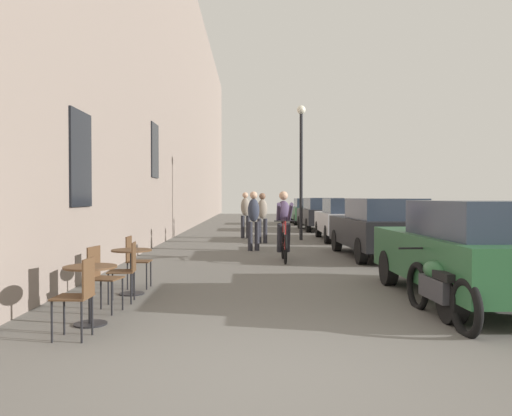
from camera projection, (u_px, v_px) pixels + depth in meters
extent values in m
plane|color=#5B5954|center=(268.00, 376.00, 4.47)|extent=(88.00, 88.00, 0.00)
cube|color=gray|center=(159.00, 63.00, 18.31)|extent=(0.50, 68.00, 12.73)
cube|color=black|center=(81.00, 159.00, 9.11)|extent=(0.04, 1.10, 1.70)
cube|color=black|center=(155.00, 151.00, 16.10)|extent=(0.04, 1.10, 1.70)
cylinder|color=black|center=(91.00, 324.00, 6.28)|extent=(0.40, 0.40, 0.02)
cylinder|color=black|center=(90.00, 296.00, 6.27)|extent=(0.05, 0.05, 0.67)
cylinder|color=#4C331E|center=(90.00, 267.00, 6.27)|extent=(0.64, 0.64, 0.02)
cylinder|color=black|center=(123.00, 294.00, 7.08)|extent=(0.02, 0.02, 0.45)
cylinder|color=black|center=(112.00, 298.00, 6.77)|extent=(0.02, 0.02, 0.45)
cylinder|color=black|center=(101.00, 293.00, 7.14)|extent=(0.02, 0.02, 0.45)
cylinder|color=black|center=(89.00, 298.00, 6.83)|extent=(0.02, 0.02, 0.45)
cube|color=#4C331E|center=(106.00, 278.00, 6.95)|extent=(0.45, 0.45, 0.02)
cube|color=#4C331E|center=(94.00, 262.00, 6.98)|extent=(0.09, 0.34, 0.42)
cylinder|color=black|center=(52.00, 322.00, 5.49)|extent=(0.02, 0.02, 0.45)
cylinder|color=black|center=(64.00, 315.00, 5.82)|extent=(0.02, 0.02, 0.45)
cylinder|color=black|center=(82.00, 322.00, 5.48)|extent=(0.02, 0.02, 0.45)
cylinder|color=black|center=(92.00, 315.00, 5.81)|extent=(0.02, 0.02, 0.45)
cube|color=#4C331E|center=(72.00, 297.00, 5.64)|extent=(0.40, 0.40, 0.02)
cube|color=#4C331E|center=(88.00, 277.00, 5.63)|extent=(0.03, 0.34, 0.42)
cylinder|color=black|center=(132.00, 294.00, 8.26)|extent=(0.40, 0.40, 0.02)
cylinder|color=black|center=(132.00, 272.00, 8.25)|extent=(0.05, 0.05, 0.67)
cylinder|color=#4C331E|center=(132.00, 250.00, 8.24)|extent=(0.64, 0.64, 0.02)
cylinder|color=black|center=(151.00, 274.00, 8.97)|extent=(0.02, 0.02, 0.45)
cylinder|color=black|center=(147.00, 276.00, 8.65)|extent=(0.02, 0.02, 0.45)
cylinder|color=black|center=(132.00, 273.00, 8.98)|extent=(0.02, 0.02, 0.45)
cylinder|color=black|center=(127.00, 276.00, 8.66)|extent=(0.02, 0.02, 0.45)
cube|color=#4C331E|center=(139.00, 261.00, 8.81)|extent=(0.39, 0.39, 0.02)
cube|color=#4C331E|center=(129.00, 248.00, 8.81)|extent=(0.03, 0.34, 0.42)
cylinder|color=black|center=(108.00, 289.00, 7.43)|extent=(0.02, 0.02, 0.45)
cylinder|color=black|center=(113.00, 286.00, 7.76)|extent=(0.02, 0.02, 0.45)
cylinder|color=black|center=(131.00, 289.00, 7.46)|extent=(0.02, 0.02, 0.45)
cylinder|color=black|center=(134.00, 285.00, 7.79)|extent=(0.02, 0.02, 0.45)
cube|color=#4C331E|center=(122.00, 271.00, 7.61)|extent=(0.41, 0.41, 0.02)
cube|color=#4C331E|center=(134.00, 256.00, 7.62)|extent=(0.05, 0.34, 0.42)
torus|color=black|center=(285.00, 250.00, 12.05)|extent=(0.05, 0.71, 0.71)
torus|color=black|center=(283.00, 245.00, 13.10)|extent=(0.05, 0.71, 0.71)
cylinder|color=maroon|center=(283.00, 235.00, 13.00)|extent=(0.04, 0.21, 0.58)
cylinder|color=maroon|center=(284.00, 222.00, 12.49)|extent=(0.04, 0.82, 0.14)
cylinder|color=maroon|center=(285.00, 235.00, 12.06)|extent=(0.04, 0.09, 0.67)
cylinder|color=maroon|center=(284.00, 246.00, 12.60)|extent=(0.04, 1.00, 0.12)
cylinder|color=black|center=(285.00, 221.00, 12.08)|extent=(0.52, 0.03, 0.03)
ellipsoid|color=black|center=(283.00, 222.00, 12.90)|extent=(0.12, 0.24, 0.06)
ellipsoid|color=#4C3D5B|center=(283.00, 211.00, 12.82)|extent=(0.34, 0.35, 0.59)
sphere|color=tan|center=(284.00, 196.00, 12.77)|extent=(0.22, 0.22, 0.22)
cylinder|color=#26262D|center=(288.00, 238.00, 12.75)|extent=(0.13, 0.40, 0.75)
cylinder|color=#26262D|center=(280.00, 238.00, 12.75)|extent=(0.13, 0.40, 0.75)
cylinder|color=#4C3D5B|center=(290.00, 212.00, 12.43)|extent=(0.10, 0.75, 0.48)
cylinder|color=#4C3D5B|center=(278.00, 212.00, 12.43)|extent=(0.11, 0.75, 0.48)
cylinder|color=#26262D|center=(257.00, 236.00, 14.96)|extent=(0.14, 0.14, 0.85)
cylinder|color=#26262D|center=(250.00, 236.00, 14.93)|extent=(0.14, 0.14, 0.85)
ellipsoid|color=#2D3342|center=(254.00, 210.00, 14.93)|extent=(0.37, 0.29, 0.67)
sphere|color=tan|center=(254.00, 195.00, 14.92)|extent=(0.22, 0.22, 0.22)
cylinder|color=#26262D|center=(259.00, 231.00, 17.43)|extent=(0.14, 0.14, 0.83)
cylinder|color=#26262D|center=(265.00, 231.00, 17.44)|extent=(0.14, 0.14, 0.83)
ellipsoid|color=gray|center=(262.00, 209.00, 17.42)|extent=(0.35, 0.25, 0.66)
sphere|color=brown|center=(262.00, 196.00, 17.41)|extent=(0.22, 0.22, 0.22)
cylinder|color=#26262D|center=(243.00, 227.00, 19.55)|extent=(0.14, 0.14, 0.86)
cylinder|color=#26262D|center=(248.00, 227.00, 19.56)|extent=(0.14, 0.14, 0.86)
ellipsoid|color=gray|center=(245.00, 207.00, 19.54)|extent=(0.34, 0.24, 0.68)
sphere|color=tan|center=(245.00, 195.00, 19.53)|extent=(0.22, 0.22, 0.22)
cylinder|color=black|center=(301.00, 177.00, 18.71)|extent=(0.12, 0.12, 4.60)
sphere|color=silver|center=(301.00, 110.00, 18.65)|extent=(0.32, 0.32, 0.32)
cube|color=#23512D|center=(467.00, 257.00, 7.74)|extent=(1.81, 4.27, 0.69)
cube|color=#283342|center=(483.00, 219.00, 7.21)|extent=(1.50, 2.31, 0.51)
cylinder|color=black|center=(389.00, 268.00, 9.13)|extent=(0.20, 0.61, 0.61)
cylinder|color=black|center=(478.00, 267.00, 9.16)|extent=(0.20, 0.61, 0.61)
cylinder|color=black|center=(452.00, 299.00, 6.33)|extent=(0.20, 0.61, 0.61)
cube|color=black|center=(378.00, 232.00, 13.41)|extent=(1.93, 4.36, 0.70)
cube|color=#283342|center=(384.00, 209.00, 12.89)|extent=(1.58, 2.37, 0.52)
cylinder|color=black|center=(337.00, 241.00, 14.80)|extent=(0.22, 0.63, 0.62)
cylinder|color=black|center=(392.00, 240.00, 14.87)|extent=(0.22, 0.63, 0.62)
cylinder|color=black|center=(361.00, 251.00, 11.97)|extent=(0.22, 0.63, 0.62)
cylinder|color=black|center=(429.00, 250.00, 12.04)|extent=(0.22, 0.63, 0.62)
cube|color=#B7B7BC|center=(345.00, 222.00, 18.65)|extent=(1.86, 4.31, 0.70)
cube|color=#283342|center=(347.00, 206.00, 18.12)|extent=(1.53, 2.34, 0.52)
cylinder|color=black|center=(318.00, 229.00, 20.07)|extent=(0.21, 0.62, 0.62)
cylinder|color=black|center=(360.00, 229.00, 20.06)|extent=(0.21, 0.62, 0.62)
cylinder|color=black|center=(328.00, 234.00, 17.25)|extent=(0.21, 0.62, 0.62)
cylinder|color=black|center=(376.00, 234.00, 17.23)|extent=(0.21, 0.62, 0.62)
cube|color=black|center=(321.00, 216.00, 24.27)|extent=(1.92, 4.36, 0.70)
cube|color=#283342|center=(323.00, 203.00, 23.74)|extent=(1.57, 2.37, 0.52)
cylinder|color=black|center=(300.00, 222.00, 25.66)|extent=(0.22, 0.63, 0.62)
cylinder|color=black|center=(332.00, 222.00, 25.73)|extent=(0.22, 0.63, 0.62)
cylinder|color=black|center=(308.00, 225.00, 22.82)|extent=(0.22, 0.63, 0.62)
cylinder|color=black|center=(344.00, 225.00, 22.89)|extent=(0.22, 0.63, 0.62)
cube|color=#23512D|center=(307.00, 213.00, 29.87)|extent=(1.75, 4.21, 0.68)
cube|color=#283342|center=(308.00, 203.00, 29.35)|extent=(1.46, 2.27, 0.51)
cylinder|color=black|center=(292.00, 218.00, 31.26)|extent=(0.20, 0.61, 0.61)
cylinder|color=black|center=(318.00, 218.00, 31.27)|extent=(0.20, 0.61, 0.61)
cylinder|color=black|center=(296.00, 220.00, 28.48)|extent=(0.20, 0.61, 0.61)
cylinder|color=black|center=(324.00, 220.00, 28.50)|extent=(0.20, 0.61, 0.61)
torus|color=black|center=(417.00, 286.00, 7.25)|extent=(0.13, 0.69, 0.69)
torus|color=black|center=(466.00, 309.00, 5.81)|extent=(0.14, 0.70, 0.70)
cube|color=#333338|center=(439.00, 288.00, 6.53)|extent=(0.28, 0.77, 0.28)
ellipsoid|color=#23512D|center=(436.00, 270.00, 6.62)|extent=(0.31, 0.53, 0.24)
cube|color=black|center=(449.00, 276.00, 6.24)|extent=(0.26, 0.45, 0.10)
cylinder|color=black|center=(420.00, 248.00, 7.14)|extent=(0.62, 0.06, 0.03)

